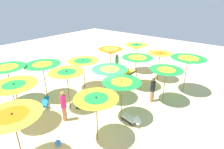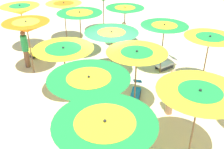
% 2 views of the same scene
% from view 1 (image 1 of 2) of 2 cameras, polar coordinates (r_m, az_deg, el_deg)
% --- Properties ---
extents(ground, '(40.28, 40.28, 0.04)m').
position_cam_1_polar(ground, '(12.23, -2.50, -7.63)').
color(ground, beige).
extents(beach_umbrella_0, '(2.10, 2.10, 2.48)m').
position_cam_1_polar(beach_umbrella_0, '(7.57, -28.31, -11.92)').
color(beach_umbrella_0, brown).
rests_on(beach_umbrella_0, ground).
extents(beach_umbrella_1, '(1.94, 1.94, 2.31)m').
position_cam_1_polar(beach_umbrella_1, '(8.01, -4.86, -8.33)').
color(beach_umbrella_1, brown).
rests_on(beach_umbrella_1, ground).
extents(beach_umbrella_2, '(2.00, 2.00, 2.31)m').
position_cam_1_polar(beach_umbrella_2, '(9.40, 3.00, -3.17)').
color(beach_umbrella_2, brown).
rests_on(beach_umbrella_2, ground).
extents(beach_umbrella_3, '(2.00, 2.00, 2.24)m').
position_cam_1_polar(beach_umbrella_3, '(11.52, 16.34, 0.73)').
color(beach_umbrella_3, brown).
rests_on(beach_umbrella_3, ground).
extents(beach_umbrella_4, '(2.29, 2.29, 2.53)m').
position_cam_1_polar(beach_umbrella_4, '(13.24, 22.39, 3.92)').
color(beach_umbrella_4, brown).
rests_on(beach_umbrella_4, ground).
extents(beach_umbrella_5, '(2.19, 2.19, 2.41)m').
position_cam_1_polar(beach_umbrella_5, '(10.05, -27.83, -3.83)').
color(beach_umbrella_5, brown).
rests_on(beach_umbrella_5, ground).
extents(beach_umbrella_6, '(2.00, 2.00, 2.41)m').
position_cam_1_polar(beach_umbrella_6, '(10.64, -13.75, -0.15)').
color(beach_umbrella_6, brown).
rests_on(beach_umbrella_6, ground).
extents(beach_umbrella_7, '(2.22, 2.22, 2.15)m').
position_cam_1_polar(beach_umbrella_7, '(11.41, -0.71, 0.93)').
color(beach_umbrella_7, brown).
rests_on(beach_umbrella_7, ground).
extents(beach_umbrella_8, '(2.17, 2.17, 2.35)m').
position_cam_1_polar(beach_umbrella_8, '(13.06, 7.81, 4.67)').
color(beach_umbrella_8, brown).
rests_on(beach_umbrella_8, ground).
extents(beach_umbrella_9, '(1.95, 1.95, 2.28)m').
position_cam_1_polar(beach_umbrella_9, '(14.65, 14.56, 5.83)').
color(beach_umbrella_9, brown).
rests_on(beach_umbrella_9, ground).
extents(beach_umbrella_10, '(2.19, 2.19, 2.47)m').
position_cam_1_polar(beach_umbrella_10, '(12.45, -29.66, 1.23)').
color(beach_umbrella_10, brown).
rests_on(beach_umbrella_10, ground).
extents(beach_umbrella_11, '(2.25, 2.25, 2.41)m').
position_cam_1_polar(beach_umbrella_11, '(12.27, -20.62, 2.11)').
color(beach_umbrella_11, brown).
rests_on(beach_umbrella_11, ground).
extents(beach_umbrella_12, '(2.15, 2.15, 2.17)m').
position_cam_1_polar(beach_umbrella_12, '(12.96, -8.81, 3.57)').
color(beach_umbrella_12, brown).
rests_on(beach_umbrella_12, ground).
extents(beach_umbrella_13, '(1.96, 1.96, 2.45)m').
position_cam_1_polar(beach_umbrella_13, '(14.70, -0.47, 7.12)').
color(beach_umbrella_13, brown).
rests_on(beach_umbrella_13, ground).
extents(beach_umbrella_14, '(1.91, 1.91, 2.51)m').
position_cam_1_polar(beach_umbrella_14, '(15.94, 7.54, 8.45)').
color(beach_umbrella_14, brown).
rests_on(beach_umbrella_14, ground).
extents(lounger_0, '(0.98, 1.26, 0.57)m').
position_cam_1_polar(lounger_0, '(11.33, -8.17, -9.30)').
color(lounger_0, '#333338').
rests_on(lounger_0, ground).
extents(lounger_1, '(0.56, 1.21, 0.52)m').
position_cam_1_polar(lounger_1, '(10.16, 5.70, -13.47)').
color(lounger_1, '#333338').
rests_on(lounger_1, ground).
extents(lounger_2, '(1.36, 0.43, 0.62)m').
position_cam_1_polar(lounger_2, '(16.04, 5.62, 0.98)').
color(lounger_2, '#333338').
rests_on(lounger_2, ground).
extents(lounger_3, '(1.13, 1.30, 0.58)m').
position_cam_1_polar(lounger_3, '(12.28, -19.81, -7.82)').
color(lounger_3, silver).
rests_on(lounger_3, ground).
extents(beachgoer_0, '(0.30, 0.30, 1.75)m').
position_cam_1_polar(beachgoer_0, '(10.14, -14.71, -9.33)').
color(beachgoer_0, '#A3704C').
rests_on(beachgoer_0, ground).
extents(beachgoer_1, '(0.30, 0.30, 1.64)m').
position_cam_1_polar(beachgoer_1, '(11.83, 12.44, -4.50)').
color(beachgoer_1, '#A3704C').
rests_on(beachgoer_1, ground).
extents(beachgoer_2, '(0.30, 0.30, 1.79)m').
position_cam_1_polar(beachgoer_2, '(15.54, 1.53, 3.23)').
color(beachgoer_2, brown).
rests_on(beachgoer_2, ground).
extents(beach_ball, '(0.28, 0.28, 0.28)m').
position_cam_1_polar(beach_ball, '(9.19, -16.36, -19.59)').
color(beach_ball, '#337FE5').
rests_on(beach_ball, ground).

